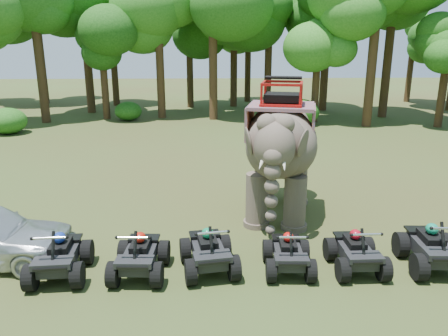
{
  "coord_description": "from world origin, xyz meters",
  "views": [
    {
      "loc": [
        -0.49,
        -11.02,
        5.5
      ],
      "look_at": [
        0.0,
        1.2,
        1.9
      ],
      "focal_mm": 35.0,
      "sensor_mm": 36.0,
      "label": 1
    }
  ],
  "objects_px": {
    "atv_5": "(433,242)",
    "atv_0": "(59,251)",
    "elephant": "(280,149)",
    "atv_4": "(357,247)",
    "atv_3": "(289,249)",
    "atv_1": "(139,250)",
    "atv_2": "(209,246)"
  },
  "relations": [
    {
      "from": "atv_5",
      "to": "atv_0",
      "type": "bearing_deg",
      "value": -176.32
    },
    {
      "from": "elephant",
      "to": "atv_4",
      "type": "relative_size",
      "value": 3.13
    },
    {
      "from": "atv_5",
      "to": "atv_3",
      "type": "bearing_deg",
      "value": -176.39
    },
    {
      "from": "atv_0",
      "to": "atv_5",
      "type": "bearing_deg",
      "value": -3.34
    },
    {
      "from": "elephant",
      "to": "atv_0",
      "type": "relative_size",
      "value": 2.94
    },
    {
      "from": "elephant",
      "to": "atv_1",
      "type": "height_order",
      "value": "elephant"
    },
    {
      "from": "atv_1",
      "to": "atv_3",
      "type": "height_order",
      "value": "atv_1"
    },
    {
      "from": "elephant",
      "to": "atv_3",
      "type": "height_order",
      "value": "elephant"
    },
    {
      "from": "atv_2",
      "to": "atv_4",
      "type": "bearing_deg",
      "value": -10.72
    },
    {
      "from": "atv_0",
      "to": "elephant",
      "type": "bearing_deg",
      "value": 28.69
    },
    {
      "from": "atv_3",
      "to": "atv_4",
      "type": "distance_m",
      "value": 1.68
    },
    {
      "from": "elephant",
      "to": "atv_3",
      "type": "xyz_separation_m",
      "value": [
        -0.33,
        -3.68,
        -1.6
      ]
    },
    {
      "from": "atv_2",
      "to": "atv_5",
      "type": "bearing_deg",
      "value": -9.89
    },
    {
      "from": "elephant",
      "to": "atv_4",
      "type": "xyz_separation_m",
      "value": [
        1.36,
        -3.68,
        -1.57
      ]
    },
    {
      "from": "atv_1",
      "to": "atv_3",
      "type": "relative_size",
      "value": 1.08
    },
    {
      "from": "elephant",
      "to": "atv_1",
      "type": "bearing_deg",
      "value": -123.57
    },
    {
      "from": "atv_0",
      "to": "atv_5",
      "type": "relative_size",
      "value": 0.96
    },
    {
      "from": "atv_2",
      "to": "atv_3",
      "type": "bearing_deg",
      "value": -12.07
    },
    {
      "from": "atv_5",
      "to": "atv_1",
      "type": "bearing_deg",
      "value": -176.25
    },
    {
      "from": "atv_0",
      "to": "atv_1",
      "type": "bearing_deg",
      "value": -3.62
    },
    {
      "from": "atv_0",
      "to": "atv_3",
      "type": "distance_m",
      "value": 5.53
    },
    {
      "from": "atv_2",
      "to": "atv_5",
      "type": "height_order",
      "value": "atv_5"
    },
    {
      "from": "atv_2",
      "to": "elephant",
      "type": "bearing_deg",
      "value": 48.45
    },
    {
      "from": "atv_0",
      "to": "atv_5",
      "type": "height_order",
      "value": "atv_5"
    },
    {
      "from": "atv_3",
      "to": "atv_4",
      "type": "height_order",
      "value": "atv_4"
    },
    {
      "from": "atv_1",
      "to": "atv_2",
      "type": "height_order",
      "value": "atv_2"
    },
    {
      "from": "atv_4",
      "to": "atv_3",
      "type": "bearing_deg",
      "value": 179.16
    },
    {
      "from": "elephant",
      "to": "atv_3",
      "type": "distance_m",
      "value": 4.02
    },
    {
      "from": "atv_2",
      "to": "atv_3",
      "type": "distance_m",
      "value": 1.96
    },
    {
      "from": "atv_2",
      "to": "atv_1",
      "type": "bearing_deg",
      "value": 175.81
    },
    {
      "from": "atv_3",
      "to": "atv_4",
      "type": "xyz_separation_m",
      "value": [
        1.68,
        -0.01,
        0.03
      ]
    },
    {
      "from": "atv_4",
      "to": "atv_5",
      "type": "distance_m",
      "value": 1.93
    }
  ]
}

